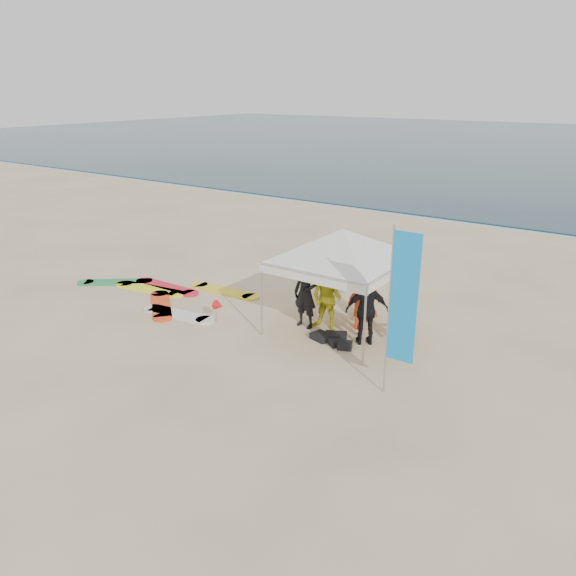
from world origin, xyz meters
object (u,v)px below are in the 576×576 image
Objects in this scene: person_black_a at (306,293)px; canopy_tent at (342,229)px; person_seated at (406,326)px; person_orange_a at (362,302)px; person_yellow at (327,298)px; feather_flag at (402,300)px; surfboard_spread at (166,294)px; marker_pennant at (219,306)px; person_orange_b at (365,292)px; person_black_b at (367,310)px.

canopy_tent is (0.86, 0.36, 1.81)m from person_black_a.
person_orange_a is at bearing 70.35° from person_seated.
canopy_tent is at bearing 27.24° from person_yellow.
surfboard_spread is at bearing 169.89° from feather_flag.
marker_pennant is (-3.46, -1.82, -0.30)m from person_orange_a.
person_orange_b reaches higher than person_seated.
person_yellow is at bearing 6.62° from surfboard_spread.
person_orange_a is 2.48× the size of marker_pennant.
surfboard_spread is (-6.83, -0.42, -0.89)m from person_black_b.
person_black_a is 1.90× the size of person_seated.
marker_pennant is (-3.20, -2.54, -0.32)m from person_orange_b.
person_orange_a is 1.54× the size of person_seated.
person_yellow is at bearing -45.80° from person_black_b.
person_orange_b is at bearing 38.46° from marker_pennant.
canopy_tent reaches higher than marker_pennant.
person_black_b is (1.86, -0.03, -0.05)m from person_black_a.
person_black_a is 3.06× the size of marker_pennant.
person_yellow is 1.13× the size of person_orange_a.
feather_flag is at bearing -10.11° from surfboard_spread.
person_seated is at bearing -174.89° from person_orange_a.
person_orange_a is 2.07m from canopy_tent.
canopy_tent is (-1.87, -0.12, 2.27)m from person_seated.
person_yellow is 1.32m from person_black_b.
person_orange_a is at bearing -90.95° from person_black_b.
person_black_a reaches higher than person_black_b.
person_black_a is at bearing 5.22° from surfboard_spread.
feather_flag is 8.95m from surfboard_spread.
canopy_tent is 4.04m from marker_pennant.
person_black_a is at bearing -37.26° from person_black_b.
person_orange_a is at bearing 30.21° from person_yellow.
person_orange_a is 3.92m from marker_pennant.
person_orange_b is at bearing 55.64° from person_black_a.
marker_pennant reaches higher than surfboard_spread.
person_yellow is (0.56, 0.19, -0.08)m from person_black_a.
surfboard_spread is (-2.85, 0.67, -0.46)m from marker_pennant.
person_black_b reaches higher than person_yellow.
feather_flag is at bearing 118.47° from person_orange_b.
marker_pennant is 0.11× the size of surfboard_spread.
person_orange_b is 6.37m from surfboard_spread.
canopy_tent reaches higher than person_orange_a.
person_orange_a is (1.34, 0.70, -0.18)m from person_black_a.
person_yellow is 0.48× the size of feather_flag.
person_black_a is 1.23× the size of person_orange_a.
person_yellow is 2.22m from person_seated.
surfboard_spread is (-5.83, -0.82, -2.75)m from canopy_tent.
person_black_a reaches higher than person_orange_a.
person_orange_a is 6.46m from surfboard_spread.
person_black_b reaches higher than person_seated.
surfboard_spread is at bearing 86.28° from person_seated.
canopy_tent is at bearing 7.99° from surfboard_spread.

